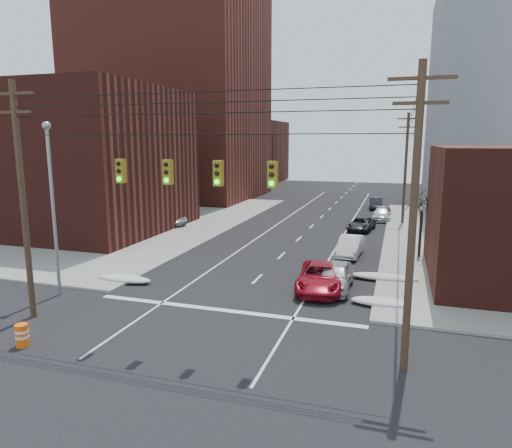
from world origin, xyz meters
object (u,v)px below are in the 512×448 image
Objects in this scene: parked_car_c at (361,224)px; red_pickup at (320,277)px; parked_car_f at (376,203)px; parked_car_e at (383,211)px; parked_car_a at (335,276)px; lot_car_c at (74,228)px; parked_car_d at (382,214)px; construction_barrel at (22,335)px; parked_car_b at (350,246)px; lot_car_b at (166,218)px; lot_car_a at (107,229)px; lot_car_d at (152,212)px.

red_pickup is at bearing -84.61° from parked_car_c.
parked_car_e is at bearing -84.10° from parked_car_f.
parked_car_f is (0.58, 32.17, -0.08)m from parked_car_a.
parked_car_c is 25.94m from lot_car_c.
parked_car_d is 0.91× the size of lot_car_c.
parked_car_d is 4.61× the size of construction_barrel.
parked_car_e is at bearing 86.05° from parked_car_a.
parked_car_d is (1.60, 16.24, -0.09)m from parked_car_b.
parked_car_b is at bearing -72.18° from lot_car_c.
lot_car_b reaches higher than parked_car_f.
red_pickup reaches higher than parked_car_e.
lot_car_a is at bearing 116.10° from construction_barrel.
parked_car_c is at bearing 82.51° from red_pickup.
parked_car_c is 31.21m from construction_barrel.
parked_car_e is (2.39, 26.94, -0.12)m from red_pickup.
red_pickup is 27.27m from lot_car_d.
lot_car_c is at bearing 123.75° from construction_barrel.
construction_barrel is at bearing -139.13° from red_pickup.
lot_car_b is at bearing -143.14° from parked_car_e.
parked_car_c is (0.79, 18.25, -0.13)m from red_pickup.
parked_car_a is 1.08× the size of parked_car_f.
parked_car_b is 1.15× the size of lot_car_d.
lot_car_c is (-25.33, -16.84, 0.21)m from parked_car_d.
parked_car_e is at bearing 71.15° from construction_barrel.
lot_car_d is (-20.88, 17.54, 0.06)m from red_pickup.
parked_car_a reaches higher than red_pickup.
lot_car_d is 30.22m from construction_barrel.
lot_car_b reaches higher than parked_car_e.
parked_car_a reaches higher than lot_car_c.
lot_car_d reaches higher than parked_car_e.
parked_car_c is 0.94× the size of lot_car_b.
lot_car_d is at bearing 110.07° from construction_barrel.
lot_car_d is at bearing 141.09° from parked_car_a.
red_pickup is at bearing -89.47° from parked_car_e.
red_pickup reaches higher than construction_barrel.
lot_car_b is at bearing -155.11° from parked_car_d.
red_pickup is 27.05m from parked_car_e.
parked_car_a is 1.05× the size of parked_car_d.
lot_car_a reaches higher than lot_car_c.
construction_barrel is (9.28, -18.95, -0.37)m from lot_car_a.
lot_car_a is (-20.58, -10.14, 0.24)m from parked_car_c.
parked_car_b is at bearing -95.78° from parked_car_f.
lot_car_c is at bearing 160.29° from lot_car_b.
parked_car_f is at bearing 105.89° from parked_car_e.
parked_car_b is (0.79, 8.36, -0.02)m from red_pickup.
lot_car_a is at bearing 158.88° from parked_car_a.
parked_car_b is 0.92× the size of lot_car_c.
parked_car_a is 1.07× the size of lot_car_a.
red_pickup is 1.22× the size of parked_car_b.
parked_car_e is at bearing 88.74° from parked_car_d.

